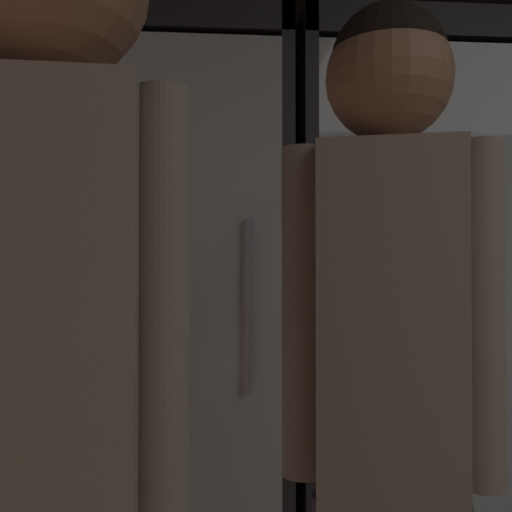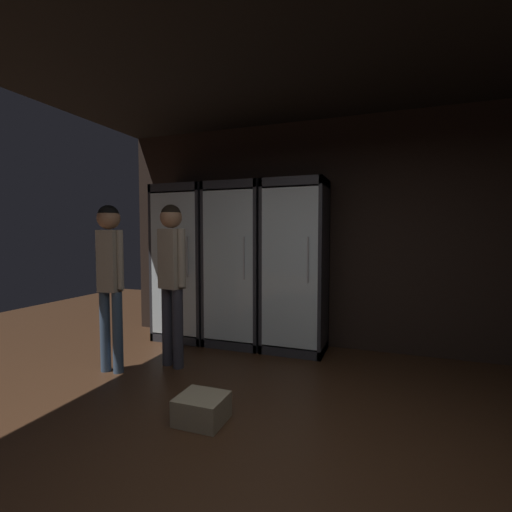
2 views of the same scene
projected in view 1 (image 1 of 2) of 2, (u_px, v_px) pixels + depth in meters
name	position (u px, v px, depth m)	size (l,w,h in m)	color
cooler_far_left	(178.00, 335.00, 1.97)	(0.72, 0.59, 2.04)	#2B2B30
cooler_left	(392.00, 332.00, 2.03)	(0.72, 0.59, 2.04)	#2B2B30
shopper_near	(390.00, 365.00, 1.01)	(0.37, 0.23, 1.71)	#2D2D38
shopper_far	(46.00, 418.00, 0.62)	(0.31, 0.22, 1.69)	#384C66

